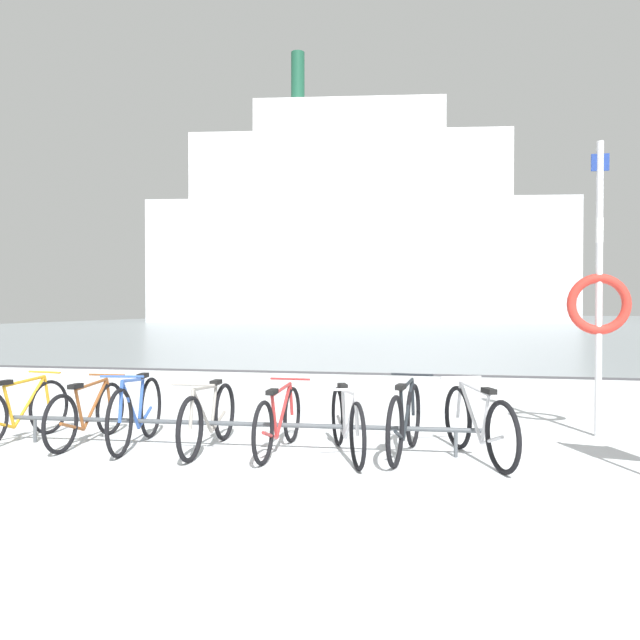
{
  "coord_description": "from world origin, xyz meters",
  "views": [
    {
      "loc": [
        1.51,
        -4.48,
        1.54
      ],
      "look_at": [
        -0.31,
        4.55,
        1.36
      ],
      "focal_mm": 35.35,
      "sensor_mm": 36.0,
      "label": 1
    }
  ],
  "objects_px": {
    "bicycle_3": "(209,418)",
    "ferry_ship": "(356,232)",
    "bicycle_1": "(87,414)",
    "bicycle_4": "(279,421)",
    "bicycle_0": "(19,411)",
    "bicycle_6": "(405,421)",
    "rescue_post": "(599,296)",
    "bicycle_2": "(136,413)",
    "bicycle_5": "(347,423)",
    "bicycle_7": "(478,424)"
  },
  "relations": [
    {
      "from": "bicycle_1",
      "to": "rescue_post",
      "type": "distance_m",
      "value": 6.11
    },
    {
      "from": "bicycle_4",
      "to": "bicycle_6",
      "type": "height_order",
      "value": "bicycle_6"
    },
    {
      "from": "bicycle_1",
      "to": "ferry_ship",
      "type": "distance_m",
      "value": 61.97
    },
    {
      "from": "bicycle_1",
      "to": "bicycle_4",
      "type": "relative_size",
      "value": 0.97
    },
    {
      "from": "bicycle_2",
      "to": "bicycle_5",
      "type": "relative_size",
      "value": 1.03
    },
    {
      "from": "bicycle_0",
      "to": "bicycle_3",
      "type": "xyz_separation_m",
      "value": [
        2.29,
        0.01,
        -0.0
      ]
    },
    {
      "from": "bicycle_2",
      "to": "bicycle_5",
      "type": "height_order",
      "value": "bicycle_2"
    },
    {
      "from": "bicycle_1",
      "to": "bicycle_6",
      "type": "relative_size",
      "value": 1.0
    },
    {
      "from": "bicycle_2",
      "to": "ferry_ship",
      "type": "xyz_separation_m",
      "value": [
        -6.25,
        61.05,
        9.37
      ]
    },
    {
      "from": "bicycle_4",
      "to": "bicycle_7",
      "type": "height_order",
      "value": "bicycle_7"
    },
    {
      "from": "bicycle_3",
      "to": "rescue_post",
      "type": "bearing_deg",
      "value": 20.65
    },
    {
      "from": "bicycle_1",
      "to": "bicycle_2",
      "type": "relative_size",
      "value": 0.98
    },
    {
      "from": "bicycle_5",
      "to": "bicycle_7",
      "type": "relative_size",
      "value": 1.0
    },
    {
      "from": "bicycle_7",
      "to": "bicycle_2",
      "type": "bearing_deg",
      "value": -178.08
    },
    {
      "from": "bicycle_1",
      "to": "bicycle_3",
      "type": "bearing_deg",
      "value": -2.42
    },
    {
      "from": "bicycle_5",
      "to": "ferry_ship",
      "type": "height_order",
      "value": "ferry_ship"
    },
    {
      "from": "bicycle_2",
      "to": "bicycle_5",
      "type": "xyz_separation_m",
      "value": [
        2.35,
        0.0,
        -0.03
      ]
    },
    {
      "from": "bicycle_1",
      "to": "bicycle_7",
      "type": "height_order",
      "value": "bicycle_7"
    },
    {
      "from": "bicycle_3",
      "to": "ferry_ship",
      "type": "height_order",
      "value": "ferry_ship"
    },
    {
      "from": "bicycle_5",
      "to": "rescue_post",
      "type": "distance_m",
      "value": 3.47
    },
    {
      "from": "ferry_ship",
      "to": "bicycle_4",
      "type": "bearing_deg",
      "value": -82.65
    },
    {
      "from": "bicycle_3",
      "to": "bicycle_4",
      "type": "relative_size",
      "value": 1.01
    },
    {
      "from": "bicycle_3",
      "to": "bicycle_4",
      "type": "xyz_separation_m",
      "value": [
        0.77,
        0.06,
        -0.01
      ]
    },
    {
      "from": "bicycle_2",
      "to": "bicycle_3",
      "type": "height_order",
      "value": "bicycle_2"
    },
    {
      "from": "bicycle_3",
      "to": "bicycle_4",
      "type": "distance_m",
      "value": 0.77
    },
    {
      "from": "bicycle_1",
      "to": "ferry_ship",
      "type": "height_order",
      "value": "ferry_ship"
    },
    {
      "from": "bicycle_2",
      "to": "rescue_post",
      "type": "height_order",
      "value": "rescue_post"
    },
    {
      "from": "bicycle_1",
      "to": "bicycle_5",
      "type": "height_order",
      "value": "bicycle_5"
    },
    {
      "from": "bicycle_3",
      "to": "rescue_post",
      "type": "xyz_separation_m",
      "value": [
        4.28,
        1.61,
        1.32
      ]
    },
    {
      "from": "bicycle_2",
      "to": "ferry_ship",
      "type": "distance_m",
      "value": 62.08
    },
    {
      "from": "bicycle_2",
      "to": "rescue_post",
      "type": "relative_size",
      "value": 0.48
    },
    {
      "from": "bicycle_0",
      "to": "bicycle_1",
      "type": "relative_size",
      "value": 0.98
    },
    {
      "from": "bicycle_6",
      "to": "rescue_post",
      "type": "distance_m",
      "value": 2.94
    },
    {
      "from": "bicycle_0",
      "to": "bicycle_6",
      "type": "relative_size",
      "value": 0.97
    },
    {
      "from": "bicycle_5",
      "to": "ferry_ship",
      "type": "bearing_deg",
      "value": 98.02
    },
    {
      "from": "bicycle_3",
      "to": "bicycle_6",
      "type": "distance_m",
      "value": 2.09
    },
    {
      "from": "bicycle_4",
      "to": "bicycle_5",
      "type": "bearing_deg",
      "value": -3.87
    },
    {
      "from": "bicycle_4",
      "to": "bicycle_5",
      "type": "xyz_separation_m",
      "value": [
        0.74,
        -0.05,
        0.01
      ]
    },
    {
      "from": "bicycle_4",
      "to": "rescue_post",
      "type": "xyz_separation_m",
      "value": [
        3.51,
        1.56,
        1.33
      ]
    },
    {
      "from": "bicycle_3",
      "to": "bicycle_1",
      "type": "bearing_deg",
      "value": 177.58
    },
    {
      "from": "bicycle_0",
      "to": "ferry_ship",
      "type": "bearing_deg",
      "value": 94.51
    },
    {
      "from": "bicycle_5",
      "to": "rescue_post",
      "type": "height_order",
      "value": "rescue_post"
    },
    {
      "from": "bicycle_1",
      "to": "bicycle_5",
      "type": "xyz_separation_m",
      "value": [
        2.98,
        -0.06,
        0.01
      ]
    },
    {
      "from": "bicycle_5",
      "to": "bicycle_3",
      "type": "bearing_deg",
      "value": -179.74
    },
    {
      "from": "bicycle_6",
      "to": "bicycle_3",
      "type": "bearing_deg",
      "value": -175.85
    },
    {
      "from": "rescue_post",
      "to": "bicycle_2",
      "type": "bearing_deg",
      "value": -162.6
    },
    {
      "from": "bicycle_7",
      "to": "rescue_post",
      "type": "bearing_deg",
      "value": 45.48
    },
    {
      "from": "bicycle_2",
      "to": "bicycle_6",
      "type": "distance_m",
      "value": 2.94
    },
    {
      "from": "bicycle_1",
      "to": "bicycle_7",
      "type": "relative_size",
      "value": 1.01
    },
    {
      "from": "bicycle_1",
      "to": "rescue_post",
      "type": "xyz_separation_m",
      "value": [
        5.75,
        1.55,
        1.33
      ]
    }
  ]
}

